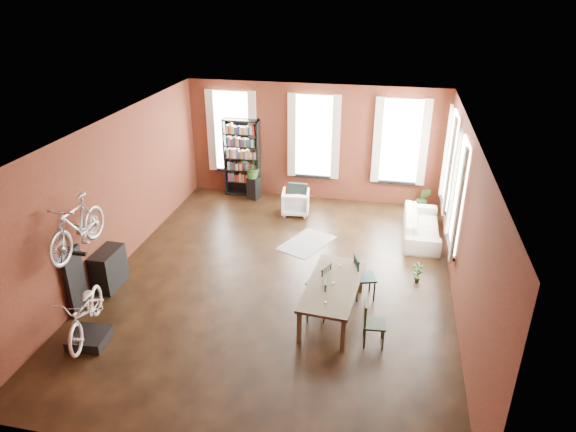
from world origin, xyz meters
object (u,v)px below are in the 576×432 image
(bookshelf, at_px, (242,158))
(plant_stand, at_px, (254,188))
(dining_chair_d, at_px, (364,277))
(console_table, at_px, (109,269))
(bicycle_floor, at_px, (82,292))
(white_armchair, at_px, (296,201))
(dining_chair_a, at_px, (316,299))
(dining_chair_c, at_px, (374,323))
(bike_trainer, at_px, (90,338))
(dining_chair_b, at_px, (319,283))
(cream_sofa, at_px, (422,222))
(dining_table, at_px, (333,300))

(bookshelf, height_order, plant_stand, bookshelf)
(dining_chair_d, bearing_deg, console_table, 79.55)
(bicycle_floor, bearing_deg, white_armchair, 52.80)
(dining_chair_a, bearing_deg, dining_chair_c, 56.71)
(bookshelf, distance_m, bike_trainer, 7.02)
(dining_chair_c, bearing_deg, dining_chair_b, 41.34)
(bike_trainer, xyz_separation_m, plant_stand, (1.11, 6.68, 0.22))
(bike_trainer, height_order, console_table, console_table)
(white_armchair, bearing_deg, dining_chair_c, 108.39)
(dining_chair_a, bearing_deg, bicycle_floor, -75.74)
(cream_sofa, distance_m, bike_trainer, 7.71)
(white_armchair, height_order, plant_stand, white_armchair)
(dining_chair_c, bearing_deg, console_table, 77.35)
(dining_table, bearing_deg, dining_chair_a, -149.70)
(dining_table, xyz_separation_m, dining_chair_b, (-0.32, 0.41, 0.07))
(dining_chair_d, height_order, bike_trainer, dining_chair_d)
(plant_stand, bearing_deg, dining_chair_a, -63.49)
(dining_chair_a, distance_m, dining_chair_c, 1.20)
(white_armchair, bearing_deg, bike_trainer, 60.71)
(white_armchair, bearing_deg, plant_stand, -36.54)
(console_table, bearing_deg, bicycle_floor, -71.71)
(dining_chair_d, distance_m, plant_stand, 5.50)
(dining_chair_b, height_order, bookshelf, bookshelf)
(cream_sofa, height_order, bicycle_floor, bicycle_floor)
(console_table, bearing_deg, white_armchair, 54.43)
(white_armchair, relative_size, bicycle_floor, 0.43)
(dining_table, height_order, dining_chair_b, dining_chair_b)
(dining_table, height_order, console_table, console_table)
(bike_trainer, bearing_deg, dining_table, 22.34)
(dining_chair_b, relative_size, dining_chair_d, 0.92)
(console_table, height_order, bicycle_floor, bicycle_floor)
(console_table, distance_m, bicycle_floor, 1.86)
(console_table, bearing_deg, cream_sofa, 29.33)
(bicycle_floor, bearing_deg, bookshelf, 69.43)
(white_armchair, relative_size, plant_stand, 1.15)
(dining_chair_b, height_order, console_table, dining_chair_b)
(bike_trainer, bearing_deg, bookshelf, 84.00)
(dining_table, xyz_separation_m, bookshelf, (-3.25, 5.27, 0.76))
(bike_trainer, relative_size, console_table, 0.77)
(dining_chair_c, xyz_separation_m, cream_sofa, (0.90, 4.23, -0.00))
(white_armchair, relative_size, console_table, 0.89)
(dining_chair_b, height_order, bicycle_floor, bicycle_floor)
(dining_chair_c, xyz_separation_m, bicycle_floor, (-4.77, -0.94, 0.59))
(dining_chair_a, bearing_deg, plant_stand, -160.79)
(dining_chair_a, relative_size, white_armchair, 1.14)
(cream_sofa, bearing_deg, dining_table, 154.62)
(dining_chair_d, relative_size, console_table, 1.12)
(dining_chair_c, relative_size, cream_sofa, 0.40)
(cream_sofa, distance_m, plant_stand, 4.80)
(bookshelf, relative_size, white_armchair, 3.10)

